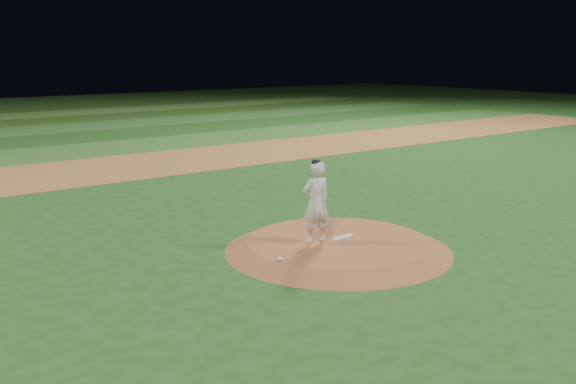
{
  "coord_description": "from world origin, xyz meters",
  "views": [
    {
      "loc": [
        -9.99,
        -11.15,
        4.73
      ],
      "look_at": [
        0.0,
        2.0,
        1.1
      ],
      "focal_mm": 40.0,
      "sensor_mm": 36.0,
      "label": 1
    }
  ],
  "objects_px": {
    "pitchers_mound": "(338,245)",
    "pitcher_on_mound": "(316,202)",
    "rosin_bag": "(280,259)",
    "pitching_rubber": "(343,237)"
  },
  "relations": [
    {
      "from": "pitchers_mound",
      "to": "rosin_bag",
      "type": "relative_size",
      "value": 40.18
    },
    {
      "from": "pitchers_mound",
      "to": "pitcher_on_mound",
      "type": "relative_size",
      "value": 2.72
    },
    {
      "from": "rosin_bag",
      "to": "pitcher_on_mound",
      "type": "height_order",
      "value": "pitcher_on_mound"
    },
    {
      "from": "pitcher_on_mound",
      "to": "pitching_rubber",
      "type": "bearing_deg",
      "value": -7.55
    },
    {
      "from": "rosin_bag",
      "to": "pitchers_mound",
      "type": "bearing_deg",
      "value": 10.67
    },
    {
      "from": "pitching_rubber",
      "to": "rosin_bag",
      "type": "bearing_deg",
      "value": -172.1
    },
    {
      "from": "pitching_rubber",
      "to": "pitcher_on_mound",
      "type": "distance_m",
      "value": 1.26
    },
    {
      "from": "pitchers_mound",
      "to": "pitcher_on_mound",
      "type": "bearing_deg",
      "value": 160.04
    },
    {
      "from": "pitchers_mound",
      "to": "pitcher_on_mound",
      "type": "distance_m",
      "value": 1.26
    },
    {
      "from": "rosin_bag",
      "to": "pitcher_on_mound",
      "type": "distance_m",
      "value": 1.87
    }
  ]
}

